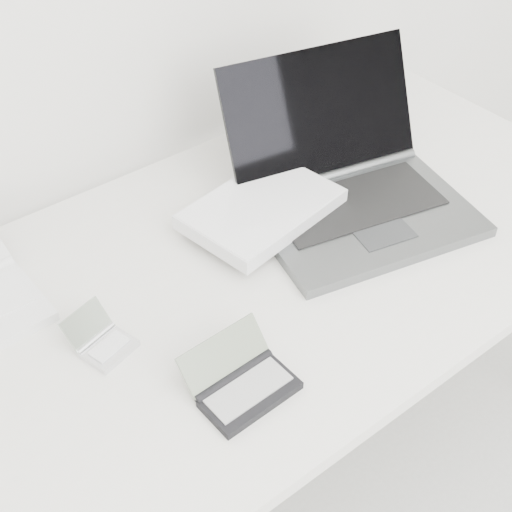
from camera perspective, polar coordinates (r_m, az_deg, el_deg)
desk at (r=1.39m, az=-0.04°, el=-1.90°), size 1.60×0.80×0.73m
laptop_large at (r=1.45m, az=5.47°, el=5.00°), size 0.60×0.50×0.27m
pda_silver at (r=1.22m, az=-12.17°, el=-6.74°), size 0.10×0.12×0.06m
palmtop_charcoal at (r=1.14m, az=-1.06°, el=-10.20°), size 0.16×0.14×0.07m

